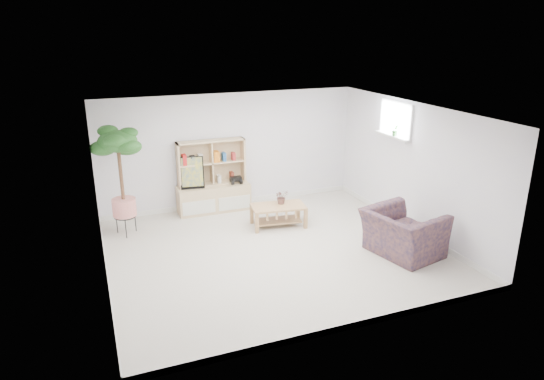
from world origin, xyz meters
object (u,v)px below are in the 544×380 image
object	(u,v)px
storage_unit	(213,177)
floor_tree	(122,182)
coffee_table	(278,216)
armchair	(403,230)

from	to	relation	value
storage_unit	floor_tree	xyz separation A→B (m)	(-1.83, -0.58, 0.27)
coffee_table	floor_tree	distance (m)	2.97
coffee_table	storage_unit	bearing A→B (deg)	135.01
storage_unit	floor_tree	bearing A→B (deg)	-162.30
floor_tree	coffee_table	bearing A→B (deg)	-13.25
storage_unit	coffee_table	xyz separation A→B (m)	(0.95, -1.24, -0.54)
coffee_table	floor_tree	xyz separation A→B (m)	(-2.78, 0.66, 0.81)
storage_unit	coffee_table	bearing A→B (deg)	-52.58
storage_unit	armchair	xyz separation A→B (m)	(2.44, -3.14, -0.31)
armchair	coffee_table	bearing A→B (deg)	25.19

